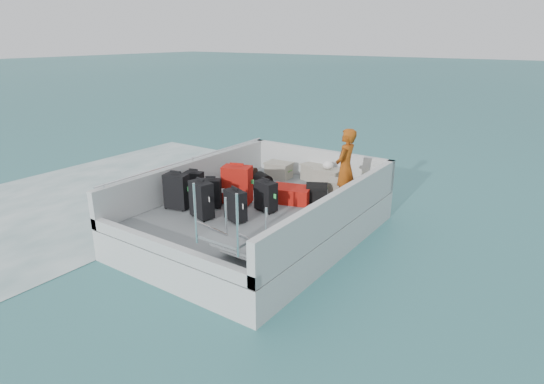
{
  "coord_description": "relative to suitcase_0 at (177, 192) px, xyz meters",
  "views": [
    {
      "loc": [
        5.0,
        -6.7,
        3.84
      ],
      "look_at": [
        0.29,
        0.05,
        1.0
      ],
      "focal_mm": 30.0,
      "sensor_mm": 36.0,
      "label": 1
    }
  ],
  "objects": [
    {
      "name": "crate_0",
      "position": [
        0.47,
        2.84,
        -0.18
      ],
      "size": [
        0.6,
        0.44,
        0.35
      ],
      "primitive_type": "cube",
      "rotation": [
        0.0,
        0.0,
        0.08
      ],
      "color": "#A29D8D",
      "rests_on": "deck"
    },
    {
      "name": "crate_2",
      "position": [
        1.69,
        3.0,
        -0.18
      ],
      "size": [
        0.59,
        0.41,
        0.35
      ],
      "primitive_type": "cube",
      "rotation": [
        0.0,
        0.0,
        -0.0
      ],
      "color": "#A29D8D",
      "rests_on": "deck"
    },
    {
      "name": "ferry_hull",
      "position": [
        1.27,
        0.93,
        -0.67
      ],
      "size": [
        3.6,
        5.0,
        0.6
      ],
      "primitive_type": "cube",
      "color": "silver",
      "rests_on": "ground"
    },
    {
      "name": "yellow_bag",
      "position": [
        2.51,
        3.13,
        -0.24
      ],
      "size": [
        0.28,
        0.26,
        0.22
      ],
      "primitive_type": "ellipsoid",
      "color": "yellow",
      "rests_on": "deck"
    },
    {
      "name": "crate_1",
      "position": [
        1.3,
        3.13,
        -0.18
      ],
      "size": [
        0.67,
        0.55,
        0.35
      ],
      "primitive_type": "cube",
      "rotation": [
        0.0,
        0.0,
        -0.28
      ],
      "color": "#A29D8D",
      "rests_on": "deck"
    },
    {
      "name": "ground",
      "position": [
        1.27,
        0.93,
        -0.97
      ],
      "size": [
        160.0,
        160.0,
        0.0
      ],
      "primitive_type": "plane",
      "color": "#1A545C",
      "rests_on": "ground"
    },
    {
      "name": "suitcase_5",
      "position": [
        0.76,
        0.91,
        0.03
      ],
      "size": [
        0.65,
        0.51,
        0.77
      ],
      "primitive_type": "cube",
      "rotation": [
        0.0,
        0.0,
        0.35
      ],
      "color": "#B4160D",
      "rests_on": "deck"
    },
    {
      "name": "suitcase_3",
      "position": [
        0.71,
        -0.06,
        -0.0
      ],
      "size": [
        0.51,
        0.38,
        0.7
      ],
      "primitive_type": "cube",
      "rotation": [
        0.0,
        0.0,
        -0.26
      ],
      "color": "black",
      "rests_on": "deck"
    },
    {
      "name": "suitcase_0",
      "position": [
        0.0,
        0.0,
        0.0
      ],
      "size": [
        0.51,
        0.37,
        0.71
      ],
      "primitive_type": "cube",
      "rotation": [
        0.0,
        0.0,
        0.26
      ],
      "color": "black",
      "rests_on": "deck"
    },
    {
      "name": "suitcase_4",
      "position": [
        0.5,
        0.43,
        -0.06
      ],
      "size": [
        0.45,
        0.4,
        0.58
      ],
      "primitive_type": "cube",
      "rotation": [
        0.0,
        0.0,
        0.57
      ],
      "color": "black",
      "rests_on": "deck"
    },
    {
      "name": "wake_foam",
      "position": [
        -3.53,
        0.93,
        -0.97
      ],
      "size": [
        10.0,
        10.0,
        0.0
      ],
      "primitive_type": "plane",
      "color": "white",
      "rests_on": "ground"
    },
    {
      "name": "duffel_1",
      "position": [
        0.78,
        1.79,
        -0.19
      ],
      "size": [
        0.49,
        0.45,
        0.32
      ],
      "primitive_type": null,
      "rotation": [
        0.0,
        0.0,
        -0.49
      ],
      "color": "black",
      "rests_on": "deck"
    },
    {
      "name": "white_bag",
      "position": [
        1.69,
        3.0,
        0.09
      ],
      "size": [
        0.24,
        0.24,
        0.18
      ],
      "primitive_type": "ellipsoid",
      "color": "white",
      "rests_on": "crate_2"
    },
    {
      "name": "suitcase_6",
      "position": [
        1.32,
        0.17,
        -0.06
      ],
      "size": [
        0.48,
        0.37,
        0.58
      ],
      "primitive_type": "cube",
      "rotation": [
        0.0,
        0.0,
        -0.32
      ],
      "color": "black",
      "rests_on": "deck"
    },
    {
      "name": "duffel_0",
      "position": [
        0.09,
        1.97,
        -0.19
      ],
      "size": [
        0.64,
        0.4,
        0.32
      ],
      "primitive_type": null,
      "rotation": [
        0.0,
        0.0,
        0.19
      ],
      "color": "black",
      "rests_on": "deck"
    },
    {
      "name": "deck_fittings",
      "position": [
        1.62,
        0.61,
        0.02
      ],
      "size": [
        3.6,
        5.0,
        0.9
      ],
      "color": "#B9BEBE",
      "rests_on": "deck"
    },
    {
      "name": "suitcase_8",
      "position": [
        1.6,
        1.61,
        -0.2
      ],
      "size": [
        0.91,
        0.72,
        0.31
      ],
      "primitive_type": "cube",
      "rotation": [
        0.0,
        0.0,
        1.86
      ],
      "color": "#B4160D",
      "rests_on": "deck"
    },
    {
      "name": "passenger",
      "position": [
        2.57,
        2.04,
        0.42
      ],
      "size": [
        0.39,
        0.59,
        1.55
      ],
      "primitive_type": "imported",
      "rotation": [
        0.0,
        0.0,
        -1.53
      ],
      "color": "#D75F14",
      "rests_on": "deck"
    },
    {
      "name": "crate_3",
      "position": [
        2.37,
        2.42,
        -0.18
      ],
      "size": [
        0.67,
        0.56,
        0.35
      ],
      "primitive_type": "cube",
      "rotation": [
        0.0,
        0.0,
        0.34
      ],
      "color": "#A29D8D",
      "rests_on": "deck"
    },
    {
      "name": "suitcase_7",
      "position": [
        1.48,
        0.9,
        -0.06
      ],
      "size": [
        0.46,
        0.32,
        0.59
      ],
      "primitive_type": "cube",
      "rotation": [
        0.0,
        0.0,
        -0.2
      ],
      "color": "black",
      "rests_on": "deck"
    },
    {
      "name": "suitcase_1",
      "position": [
        -0.16,
        0.63,
        -0.07
      ],
      "size": [
        0.42,
        0.31,
        0.57
      ],
      "primitive_type": "cube",
      "rotation": [
        0.0,
        0.0,
        0.28
      ],
      "color": "black",
      "rests_on": "deck"
    },
    {
      "name": "deck",
      "position": [
        1.27,
        0.93,
        -0.36
      ],
      "size": [
        3.3,
        4.7,
        0.02
      ],
      "primitive_type": "cube",
      "color": "slate",
      "rests_on": "ferry_hull"
    },
    {
      "name": "duffel_2",
      "position": [
        2.04,
        1.9,
        -0.19
      ],
      "size": [
        0.52,
        0.47,
        0.32
      ],
      "primitive_type": null,
      "rotation": [
        0.0,
        0.0,
        0.5
      ],
      "color": "black",
      "rests_on": "deck"
    }
  ]
}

